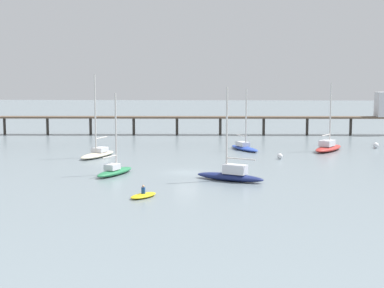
{
  "coord_description": "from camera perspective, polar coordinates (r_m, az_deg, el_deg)",
  "views": [
    {
      "loc": [
        3.53,
        -63.02,
        10.79
      ],
      "look_at": [
        0.0,
        14.76,
        1.5
      ],
      "focal_mm": 52.73,
      "sensor_mm": 36.0,
      "label": 1
    }
  ],
  "objects": [
    {
      "name": "sailboat_cream",
      "position": [
        77.33,
        -9.51,
        -0.85
      ],
      "size": [
        4.63,
        8.03,
        11.11
      ],
      "color": "beige",
      "rests_on": "ground_plane"
    },
    {
      "name": "dinghy_yellow",
      "position": [
        51.09,
        -4.94,
        -5.18
      ],
      "size": [
        2.84,
        3.31,
        1.14
      ],
      "color": "yellow",
      "rests_on": "ground_plane"
    },
    {
      "name": "sailboat_navy",
      "position": [
        58.98,
        3.95,
        -3.03
      ],
      "size": [
        7.58,
        4.99,
        9.79
      ],
      "color": "navy",
      "rests_on": "ground_plane"
    },
    {
      "name": "mooring_buoy_near",
      "position": [
        75.31,
        8.88,
        -1.23
      ],
      "size": [
        0.74,
        0.74,
        0.74
      ],
      "primitive_type": "sphere",
      "color": "silver",
      "rests_on": "ground_plane"
    },
    {
      "name": "mooring_buoy_inner",
      "position": [
        90.19,
        18.1,
        -0.13
      ],
      "size": [
        0.87,
        0.87,
        0.87
      ],
      "primitive_type": "sphere",
      "color": "silver",
      "rests_on": "ground_plane"
    },
    {
      "name": "pier",
      "position": [
        106.17,
        7.33,
        3.09
      ],
      "size": [
        75.22,
        5.52,
        8.01
      ],
      "color": "brown",
      "rests_on": "ground_plane"
    },
    {
      "name": "sailboat_blue",
      "position": [
        83.8,
        5.3,
        -0.23
      ],
      "size": [
        4.89,
        7.42,
        9.08
      ],
      "color": "#2D4CB7",
      "rests_on": "ground_plane"
    },
    {
      "name": "sailboat_red",
      "position": [
        84.65,
        13.61,
        -0.25
      ],
      "size": [
        6.26,
        8.17,
        9.95
      ],
      "color": "red",
      "rests_on": "ground_plane"
    },
    {
      "name": "sailboat_green",
      "position": [
        62.93,
        -7.85,
        -2.58
      ],
      "size": [
        4.05,
        6.65,
        9.03
      ],
      "color": "#287F4C",
      "rests_on": "ground_plane"
    },
    {
      "name": "ground_plane",
      "position": [
        64.03,
        -0.6,
        -2.9
      ],
      "size": [
        400.0,
        400.0,
        0.0
      ],
      "primitive_type": "plane",
      "color": "gray"
    }
  ]
}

